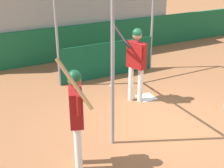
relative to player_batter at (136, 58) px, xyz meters
name	(u,v)px	position (x,y,z in m)	size (l,w,h in m)	color
ground_plane	(168,126)	(0.01, -1.44, -1.18)	(60.00, 60.00, 0.00)	#935B38
outfield_wall	(79,42)	(0.01, 3.89, -0.58)	(24.00, 0.12, 1.20)	#196038
bleacher_section	(58,4)	(0.01, 5.95, 0.46)	(7.60, 4.00, 3.28)	#9E9E99
batting_cage	(120,41)	(0.14, 1.11, 0.14)	(3.17, 3.34, 3.04)	gray
home_plate	(146,97)	(0.36, 0.00, -1.17)	(0.44, 0.44, 0.02)	white
player_batter	(136,58)	(0.00, 0.00, 0.00)	(0.64, 0.82, 2.02)	white
player_waiting	(76,111)	(-2.30, -1.84, -0.03)	(0.54, 0.83, 2.19)	white
baseball	(111,86)	(-0.15, 1.06, -1.14)	(0.07, 0.07, 0.07)	white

